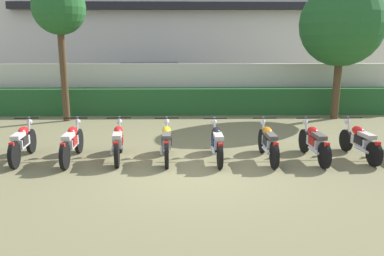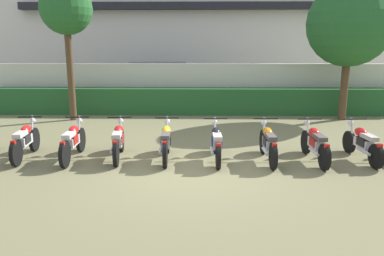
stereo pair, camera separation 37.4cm
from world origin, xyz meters
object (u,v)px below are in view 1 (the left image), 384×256
(motorcycle_in_row_2, at_px, (72,142))
(motorcycle_in_row_8, at_px, (360,141))
(motorcycle_in_row_3, at_px, (118,141))
(tree_far_side, at_px, (342,25))
(motorcycle_in_row_7, at_px, (314,142))
(motorcycle_in_row_6, at_px, (268,142))
(motorcycle_in_row_1, at_px, (22,142))
(parked_car, at_px, (153,83))
(motorcycle_in_row_4, at_px, (167,142))
(tree_near_inspector, at_px, (59,10))
(motorcycle_in_row_5, at_px, (217,142))

(motorcycle_in_row_2, bearing_deg, motorcycle_in_row_8, -91.35)
(motorcycle_in_row_3, bearing_deg, motorcycle_in_row_2, 88.14)
(tree_far_side, bearing_deg, motorcycle_in_row_7, -116.33)
(motorcycle_in_row_6, xyz_separation_m, motorcycle_in_row_7, (1.12, -0.01, -0.00))
(motorcycle_in_row_2, relative_size, motorcycle_in_row_7, 1.02)
(motorcycle_in_row_1, bearing_deg, motorcycle_in_row_8, -95.16)
(parked_car, bearing_deg, motorcycle_in_row_4, -88.70)
(motorcycle_in_row_2, bearing_deg, tree_near_inspector, 16.47)
(motorcycle_in_row_3, relative_size, motorcycle_in_row_4, 1.01)
(parked_car, bearing_deg, motorcycle_in_row_7, -68.41)
(tree_near_inspector, bearing_deg, motorcycle_in_row_5, -43.84)
(motorcycle_in_row_2, height_order, motorcycle_in_row_5, motorcycle_in_row_2)
(motorcycle_in_row_5, bearing_deg, motorcycle_in_row_3, 85.93)
(motorcycle_in_row_2, relative_size, motorcycle_in_row_8, 1.05)
(tree_near_inspector, xyz_separation_m, motorcycle_in_row_3, (2.70, -4.78, -3.45))
(motorcycle_in_row_1, distance_m, motorcycle_in_row_8, 8.24)
(tree_far_side, height_order, motorcycle_in_row_1, tree_far_side)
(motorcycle_in_row_2, bearing_deg, motorcycle_in_row_5, -92.32)
(motorcycle_in_row_4, relative_size, motorcycle_in_row_8, 0.99)
(motorcycle_in_row_5, relative_size, motorcycle_in_row_7, 0.98)
(motorcycle_in_row_2, height_order, motorcycle_in_row_4, motorcycle_in_row_4)
(motorcycle_in_row_2, bearing_deg, motorcycle_in_row_1, 85.64)
(parked_car, height_order, motorcycle_in_row_4, parked_car)
(tree_far_side, distance_m, motorcycle_in_row_7, 6.47)
(parked_car, height_order, motorcycle_in_row_6, parked_car)
(motorcycle_in_row_2, bearing_deg, tree_far_side, -60.57)
(parked_car, distance_m, motorcycle_in_row_6, 9.78)
(parked_car, distance_m, motorcycle_in_row_4, 9.14)
(tree_far_side, xyz_separation_m, motorcycle_in_row_1, (-9.61, -5.02, -2.98))
(tree_near_inspector, height_order, motorcycle_in_row_4, tree_near_inspector)
(tree_far_side, bearing_deg, tree_near_inspector, -178.72)
(motorcycle_in_row_2, height_order, motorcycle_in_row_7, motorcycle_in_row_2)
(parked_car, relative_size, motorcycle_in_row_7, 2.41)
(motorcycle_in_row_1, bearing_deg, motorcycle_in_row_4, -96.15)
(motorcycle_in_row_4, xyz_separation_m, motorcycle_in_row_8, (4.75, 0.05, -0.02))
(motorcycle_in_row_1, distance_m, motorcycle_in_row_4, 3.49)
(motorcycle_in_row_3, distance_m, motorcycle_in_row_4, 1.18)
(motorcycle_in_row_2, distance_m, motorcycle_in_row_7, 5.86)
(motorcycle_in_row_1, bearing_deg, motorcycle_in_row_6, -96.19)
(tree_near_inspector, distance_m, motorcycle_in_row_4, 7.11)
(parked_car, bearing_deg, tree_near_inspector, -129.29)
(motorcycle_in_row_1, xyz_separation_m, motorcycle_in_row_8, (8.24, -0.01, -0.01))
(tree_far_side, bearing_deg, motorcycle_in_row_8, -105.23)
(tree_far_side, height_order, motorcycle_in_row_6, tree_far_side)
(motorcycle_in_row_2, xyz_separation_m, motorcycle_in_row_3, (1.10, 0.08, -0.01))
(tree_near_inspector, xyz_separation_m, motorcycle_in_row_2, (1.59, -4.85, -3.45))
(motorcycle_in_row_3, height_order, motorcycle_in_row_8, motorcycle_in_row_3)
(tree_far_side, xyz_separation_m, motorcycle_in_row_7, (-2.55, -5.15, -2.99))
(motorcycle_in_row_2, bearing_deg, parked_car, -9.62)
(motorcycle_in_row_3, bearing_deg, parked_car, -6.81)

